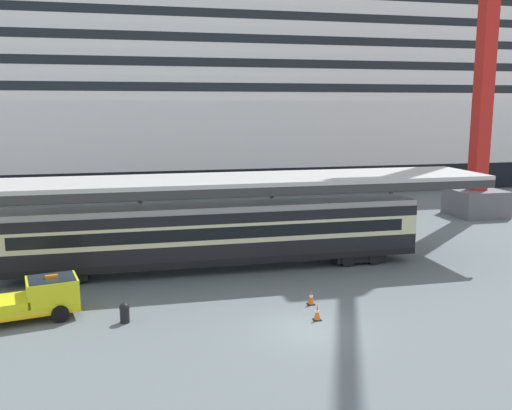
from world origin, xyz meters
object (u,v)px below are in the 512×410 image
(train_carriage, at_px, (215,233))
(service_truck, at_px, (32,299))
(quay_bollard, at_px, (125,312))
(traffic_cone_near, at_px, (317,312))
(dockside_crane, at_px, (492,33))
(cruise_ship, at_px, (164,84))
(traffic_cone_mid, at_px, (311,297))

(train_carriage, bearing_deg, service_truck, -148.46)
(quay_bollard, bearing_deg, traffic_cone_near, -11.09)
(service_truck, bearing_deg, dockside_crane, 26.29)
(service_truck, distance_m, traffic_cone_near, 13.43)
(cruise_ship, distance_m, train_carriage, 41.65)
(cruise_ship, height_order, quay_bollard, cruise_ship)
(service_truck, xyz_separation_m, dockside_crane, (35.95, 17.76, 15.14))
(cruise_ship, relative_size, service_truck, 32.10)
(traffic_cone_near, relative_size, traffic_cone_mid, 1.00)
(traffic_cone_mid, relative_size, quay_bollard, 0.79)
(train_carriage, height_order, traffic_cone_near, train_carriage)
(cruise_ship, relative_size, quay_bollard, 183.88)
(cruise_ship, xyz_separation_m, quay_bollard, (-5.39, -47.76, -12.06))
(quay_bollard, bearing_deg, dockside_crane, 31.22)
(train_carriage, distance_m, traffic_cone_mid, 8.22)
(traffic_cone_near, bearing_deg, service_truck, 166.24)
(train_carriage, distance_m, dockside_crane, 31.98)
(service_truck, xyz_separation_m, traffic_cone_near, (13.03, -3.19, -0.62))
(service_truck, relative_size, quay_bollard, 5.73)
(traffic_cone_near, height_order, dockside_crane, dockside_crane)
(train_carriage, relative_size, dockside_crane, 0.47)
(traffic_cone_mid, bearing_deg, traffic_cone_near, -100.49)
(cruise_ship, bearing_deg, traffic_cone_near, -86.07)
(traffic_cone_near, bearing_deg, cruise_ship, 93.93)
(dockside_crane, bearing_deg, cruise_ship, 132.70)
(train_carriage, bearing_deg, quay_bollard, -126.25)
(train_carriage, bearing_deg, cruise_ship, 90.04)
(cruise_ship, bearing_deg, traffic_cone_mid, -85.44)
(service_truck, relative_size, dockside_crane, 0.10)
(cruise_ship, distance_m, service_truck, 48.68)
(quay_bollard, bearing_deg, traffic_cone_mid, 2.15)
(cruise_ship, bearing_deg, service_truck, -101.74)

